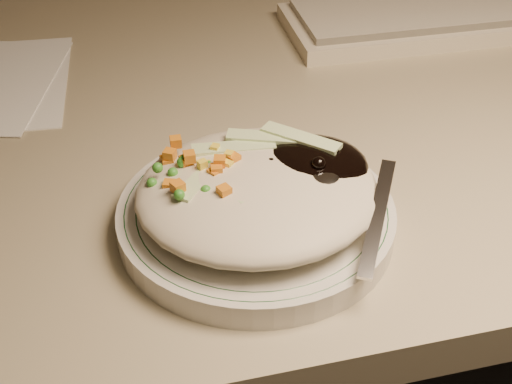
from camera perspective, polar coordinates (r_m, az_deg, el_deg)
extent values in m
cube|color=gray|center=(0.77, 2.02, 6.29)|extent=(1.40, 0.70, 0.04)
cylinder|color=beige|center=(0.58, 0.00, -2.05)|extent=(0.22, 0.22, 0.02)
torus|color=#144723|center=(0.57, 0.00, -1.28)|extent=(0.21, 0.21, 0.00)
torus|color=#144723|center=(0.57, 0.00, -1.28)|extent=(0.19, 0.19, 0.00)
ellipsoid|color=#B9B096|center=(0.56, 0.12, 0.04)|extent=(0.19, 0.18, 0.04)
ellipsoid|color=black|center=(0.58, 4.12, 1.95)|extent=(0.10, 0.09, 0.03)
ellipsoid|color=orange|center=(0.56, -4.81, 0.73)|extent=(0.08, 0.08, 0.02)
sphere|color=black|center=(0.56, 1.21, 2.20)|extent=(0.01, 0.01, 0.01)
sphere|color=black|center=(0.57, 3.84, 2.93)|extent=(0.01, 0.01, 0.01)
sphere|color=black|center=(0.57, 6.26, 3.16)|extent=(0.01, 0.01, 0.01)
sphere|color=black|center=(0.58, 5.17, 3.31)|extent=(0.01, 0.01, 0.01)
sphere|color=black|center=(0.55, 5.02, 2.24)|extent=(0.01, 0.01, 0.01)
sphere|color=black|center=(0.57, 3.81, 2.51)|extent=(0.01, 0.01, 0.01)
sphere|color=black|center=(0.58, 4.55, 3.23)|extent=(0.01, 0.01, 0.01)
cube|color=orange|center=(0.56, -5.35, 2.81)|extent=(0.01, 0.01, 0.01)
cube|color=orange|center=(0.55, -3.32, 0.86)|extent=(0.01, 0.01, 0.01)
cube|color=orange|center=(0.57, -6.92, 2.99)|extent=(0.01, 0.01, 0.01)
cube|color=orange|center=(0.55, -2.93, 2.44)|extent=(0.01, 0.01, 0.01)
cube|color=orange|center=(0.55, -3.17, 1.76)|extent=(0.01, 0.01, 0.01)
cube|color=orange|center=(0.58, -7.13, 2.54)|extent=(0.01, 0.01, 0.01)
cube|color=orange|center=(0.56, -5.61, 2.50)|extent=(0.01, 0.01, 0.01)
cube|color=orange|center=(0.55, -3.32, 1.45)|extent=(0.01, 0.01, 0.01)
cube|color=orange|center=(0.56, -1.81, 2.64)|extent=(0.01, 0.01, 0.01)
cube|color=orange|center=(0.58, -6.44, 4.01)|extent=(0.01, 0.01, 0.01)
cube|color=orange|center=(0.53, -6.28, 0.41)|extent=(0.01, 0.01, 0.01)
cube|color=orange|center=(0.52, -2.57, 0.05)|extent=(0.01, 0.01, 0.01)
cube|color=orange|center=(0.55, -6.94, 0.48)|extent=(0.01, 0.01, 0.01)
cube|color=orange|center=(0.57, -6.99, 2.31)|extent=(0.01, 0.01, 0.01)
sphere|color=#388C28|center=(0.56, -3.38, 1.89)|extent=(0.01, 0.01, 0.01)
sphere|color=#388C28|center=(0.52, -6.16, -0.22)|extent=(0.01, 0.01, 0.01)
sphere|color=#388C28|center=(0.55, -6.68, 1.54)|extent=(0.01, 0.01, 0.01)
sphere|color=#388C28|center=(0.55, -7.89, 1.93)|extent=(0.01, 0.01, 0.01)
sphere|color=#388C28|center=(0.56, -3.77, 2.11)|extent=(0.01, 0.01, 0.01)
sphere|color=#388C28|center=(0.54, -2.45, 0.01)|extent=(0.01, 0.01, 0.01)
sphere|color=#388C28|center=(0.56, -4.82, 1.15)|extent=(0.01, 0.01, 0.01)
sphere|color=#388C28|center=(0.54, -5.19, -0.16)|extent=(0.01, 0.01, 0.01)
sphere|color=#388C28|center=(0.55, -8.33, 0.72)|extent=(0.01, 0.01, 0.01)
sphere|color=#388C28|center=(0.56, -5.75, 2.61)|extent=(0.01, 0.01, 0.01)
sphere|color=#388C28|center=(0.56, -5.94, 2.39)|extent=(0.01, 0.01, 0.01)
sphere|color=#388C28|center=(0.54, -6.36, 0.51)|extent=(0.01, 0.01, 0.01)
sphere|color=#388C28|center=(0.53, -4.04, 0.13)|extent=(0.01, 0.01, 0.01)
sphere|color=#388C28|center=(0.58, -1.80, 3.24)|extent=(0.01, 0.01, 0.01)
cube|color=yellow|center=(0.56, -3.90, 2.09)|extent=(0.01, 0.01, 0.01)
cube|color=yellow|center=(0.55, -2.26, 2.15)|extent=(0.01, 0.01, 0.01)
cube|color=yellow|center=(0.56, -5.04, 2.09)|extent=(0.01, 0.01, 0.01)
cube|color=yellow|center=(0.55, -4.32, 2.21)|extent=(0.01, 0.01, 0.01)
cube|color=yellow|center=(0.55, -4.77, 1.03)|extent=(0.01, 0.01, 0.01)
cube|color=yellow|center=(0.56, -2.18, 2.92)|extent=(0.01, 0.01, 0.01)
cube|color=yellow|center=(0.57, -3.29, 3.47)|extent=(0.01, 0.01, 0.01)
cube|color=yellow|center=(0.55, -3.79, 1.10)|extent=(0.01, 0.01, 0.01)
cube|color=#B2D18C|center=(0.58, -1.80, 3.56)|extent=(0.07, 0.02, 0.00)
cube|color=#B2D18C|center=(0.58, 0.97, 4.38)|extent=(0.07, 0.04, 0.00)
cube|color=#B2D18C|center=(0.55, -4.19, 1.29)|extent=(0.06, 0.06, 0.00)
cube|color=#B2D18C|center=(0.58, 3.61, 4.34)|extent=(0.06, 0.06, 0.00)
cube|color=#B2D18C|center=(0.55, 0.76, 0.71)|extent=(0.07, 0.02, 0.00)
cube|color=#B2D18C|center=(0.54, 1.23, 0.66)|extent=(0.07, 0.04, 0.00)
ellipsoid|color=silver|center=(0.55, 5.12, 1.39)|extent=(0.05, 0.06, 0.01)
cube|color=silver|center=(0.54, 9.69, -1.94)|extent=(0.07, 0.10, 0.03)
cube|color=beige|center=(0.95, 14.90, 13.24)|extent=(0.40, 0.15, 0.02)
cube|color=beige|center=(0.95, 15.04, 14.02)|extent=(0.38, 0.13, 0.01)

